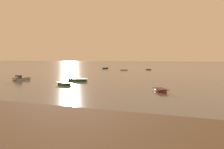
% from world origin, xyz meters
% --- Properties ---
extents(rowboat_moored_0, '(4.64, 2.07, 0.71)m').
position_xyz_m(rowboat_moored_0, '(6.61, 16.67, 0.19)').
color(rowboat_moored_0, '#23602D').
rests_on(rowboat_moored_0, ground).
extents(motorboat_moored_1, '(1.82, 4.22, 1.56)m').
position_xyz_m(motorboat_moored_1, '(-5.28, 13.00, 0.24)').
color(motorboat_moored_1, gray).
rests_on(motorboat_moored_1, ground).
extents(rowboat_moored_1, '(3.01, 2.14, 0.45)m').
position_xyz_m(rowboat_moored_1, '(0.70, 76.38, 0.12)').
color(rowboat_moored_1, '#23602D').
rests_on(rowboat_moored_1, ground).
extents(rowboat_moored_2, '(3.15, 2.78, 0.50)m').
position_xyz_m(rowboat_moored_2, '(-6.27, 68.35, 0.14)').
color(rowboat_moored_2, gray).
rests_on(rowboat_moored_2, ground).
extents(rowboat_moored_3, '(2.08, 4.56, 0.69)m').
position_xyz_m(rowboat_moored_3, '(-20.98, 80.95, 0.19)').
color(rowboat_moored_3, navy).
rests_on(rowboat_moored_3, ground).
extents(rowboat_moored_5, '(3.79, 2.23, 0.57)m').
position_xyz_m(rowboat_moored_5, '(9.50, 8.30, 0.15)').
color(rowboat_moored_5, '#23602D').
rests_on(rowboat_moored_5, ground).
extents(rowboat_moored_6, '(3.20, 3.89, 0.60)m').
position_xyz_m(rowboat_moored_6, '(27.22, 5.93, 0.16)').
color(rowboat_moored_6, red).
rests_on(rowboat_moored_6, ground).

